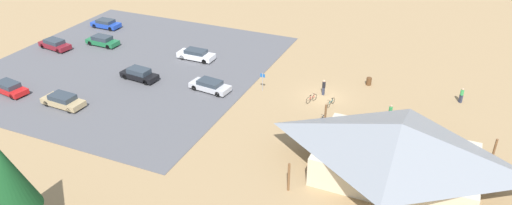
{
  "coord_description": "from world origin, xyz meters",
  "views": [
    {
      "loc": [
        -11.64,
        45.25,
        24.98
      ],
      "look_at": [
        5.46,
        5.93,
        1.2
      ],
      "focal_mm": 33.65,
      "sensor_mm": 36.0,
      "label": 1
    }
  ],
  "objects": [
    {
      "name": "visitor_crossing_yard",
      "position": [
        0.21,
        -0.69,
        0.94
      ],
      "size": [
        0.36,
        0.36,
        1.78
      ],
      "color": "#2D3347",
      "rests_on": "ground"
    },
    {
      "name": "car_tan_second_row",
      "position": [
        24.62,
        12.84,
        0.72
      ],
      "size": [
        4.79,
        2.09,
        1.34
      ],
      "color": "tan",
      "rests_on": "parking_lot_asphalt"
    },
    {
      "name": "visitor_at_bikes",
      "position": [
        -7.47,
        2.09,
        0.97
      ],
      "size": [
        0.36,
        0.38,
        1.84
      ],
      "color": "#2D3347",
      "rests_on": "ground"
    },
    {
      "name": "car_maroon_aisle_side",
      "position": [
        36.95,
        1.11,
        0.71
      ],
      "size": [
        4.78,
        2.42,
        1.32
      ],
      "color": "maroon",
      "rests_on": "parking_lot_asphalt"
    },
    {
      "name": "trash_bin",
      "position": [
        -3.89,
        -5.08,
        0.45
      ],
      "size": [
        0.6,
        0.6,
        0.9
      ],
      "primitive_type": "cylinder",
      "color": "brown",
      "rests_on": "ground"
    },
    {
      "name": "car_white_inner_stall",
      "position": [
        17.85,
        -3.38,
        0.72
      ],
      "size": [
        4.78,
        1.83,
        1.32
      ],
      "color": "white",
      "rests_on": "parking_lot_asphalt"
    },
    {
      "name": "car_black_back_corner",
      "position": [
        21.04,
        4.33,
        0.74
      ],
      "size": [
        4.69,
        2.17,
        1.39
      ],
      "color": "black",
      "rests_on": "parking_lot_asphalt"
    },
    {
      "name": "bicycle_blue_back_row",
      "position": [
        -1.38,
        5.44,
        0.39
      ],
      "size": [
        0.48,
        1.71,
        0.88
      ],
      "color": "black",
      "rests_on": "ground"
    },
    {
      "name": "car_green_far_end",
      "position": [
        31.91,
        -2.44,
        0.72
      ],
      "size": [
        4.6,
        1.9,
        1.34
      ],
      "color": "#1E6B3D",
      "rests_on": "parking_lot_asphalt"
    },
    {
      "name": "lot_sign",
      "position": [
        6.74,
        1.16,
        1.41
      ],
      "size": [
        0.56,
        0.08,
        2.2
      ],
      "color": "#99999E",
      "rests_on": "ground"
    },
    {
      "name": "car_silver_end_stall",
      "position": [
        12.11,
        3.53,
        0.68
      ],
      "size": [
        4.82,
        2.36,
        1.25
      ],
      "color": "#BCBCC1",
      "rests_on": "parking_lot_asphalt"
    },
    {
      "name": "car_blue_near_entry",
      "position": [
        35.97,
        -8.18,
        0.69
      ],
      "size": [
        4.41,
        1.98,
        1.27
      ],
      "color": "#1E42B2",
      "rests_on": "parking_lot_asphalt"
    },
    {
      "name": "bicycle_green_trailside",
      "position": [
        -3.17,
        4.63,
        0.38
      ],
      "size": [
        1.72,
        0.48,
        0.88
      ],
      "color": "black",
      "rests_on": "ground"
    },
    {
      "name": "parking_lot_asphalt",
      "position": [
        24.65,
        1.59,
        0.03
      ],
      "size": [
        32.67,
        34.17,
        0.05
      ],
      "primitive_type": "cube",
      "color": "#56565B",
      "rests_on": "ground"
    },
    {
      "name": "bicycle_teal_lone_west",
      "position": [
        -1.24,
        1.34,
        0.37
      ],
      "size": [
        0.51,
        1.65,
        0.81
      ],
      "color": "black",
      "rests_on": "ground"
    },
    {
      "name": "car_red_by_curb",
      "position": [
        32.31,
        12.91,
        0.71
      ],
      "size": [
        4.87,
        2.42,
        1.32
      ],
      "color": "red",
      "rests_on": "parking_lot_asphalt"
    },
    {
      "name": "pine_far_east",
      "position": [
        13.49,
        28.81,
        5.44
      ],
      "size": [
        3.77,
        3.77,
        8.13
      ],
      "color": "brown",
      "rests_on": "ground"
    },
    {
      "name": "bike_pavilion",
      "position": [
        -9.37,
        11.16,
        2.91
      ],
      "size": [
        15.36,
        10.67,
        5.2
      ],
      "color": "beige",
      "rests_on": "ground"
    },
    {
      "name": "bicycle_red_by_bin",
      "position": [
        0.92,
        1.4,
        0.4
      ],
      "size": [
        0.75,
        1.59,
        0.87
      ],
      "color": "black",
      "rests_on": "ground"
    },
    {
      "name": "bicycle_black_mid_cluster",
      "position": [
        -5.57,
        3.49,
        0.34
      ],
      "size": [
        1.6,
        0.65,
        0.75
      ],
      "color": "black",
      "rests_on": "ground"
    },
    {
      "name": "ground",
      "position": [
        0.0,
        0.0,
        0.0
      ],
      "size": [
        160.0,
        160.0,
        0.0
      ],
      "primitive_type": "plane",
      "color": "#9E7F56",
      "rests_on": "ground"
    },
    {
      "name": "visitor_near_lot",
      "position": [
        -13.79,
        -4.83,
        0.9
      ],
      "size": [
        0.4,
        0.4,
        1.71
      ],
      "color": "#2D3347",
      "rests_on": "ground"
    }
  ]
}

